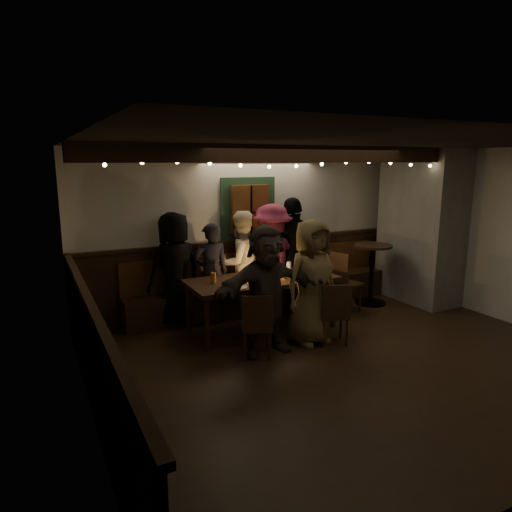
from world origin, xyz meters
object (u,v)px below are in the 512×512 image
person_d (272,259)px  person_e (293,253)px  dining_table (262,283)px  chair_end (341,279)px  person_a (175,269)px  high_top (372,266)px  person_g (311,282)px  chair_near_left (257,322)px  person_b (211,273)px  person_c (240,263)px  chair_near_right (334,310)px  person_f (266,290)px

person_d → person_e: 0.45m
dining_table → person_d: size_ratio=1.22×
chair_end → person_a: (-2.50, 0.69, 0.28)m
high_top → person_g: (-1.88, -0.99, 0.19)m
person_a → person_d: 1.55m
chair_near_left → person_b: person_b is taller
person_c → person_d: 0.51m
dining_table → person_e: 1.18m
dining_table → chair_near_right: 1.13m
dining_table → person_a: bearing=143.6°
chair_end → person_e: 0.87m
person_d → chair_near_right: bearing=73.4°
chair_near_left → person_a: (-0.53, 1.64, 0.38)m
person_a → person_e: size_ratio=0.92×
chair_near_left → high_top: high_top is taller
person_f → person_a: bearing=112.9°
person_f → person_g: bearing=0.3°
chair_near_right → person_e: bearing=77.9°
chair_end → person_c: person_c is taller
dining_table → person_c: bearing=89.1°
chair_near_left → chair_end: size_ratio=0.83×
person_c → chair_near_left: bearing=66.8°
person_a → person_f: (0.71, -1.53, -0.02)m
high_top → person_c: bearing=167.1°
person_c → high_top: bearing=161.8°
chair_near_left → person_g: size_ratio=0.50×
person_b → chair_near_right: bearing=128.4°
chair_near_left → person_b: (0.00, 1.54, 0.29)m
person_a → person_b: person_a is taller
dining_table → person_f: bearing=-113.9°
person_g → person_b: bearing=114.0°
high_top → chair_end: bearing=-167.1°
person_b → person_e: person_e is taller
chair_near_left → high_top: 2.98m
dining_table → chair_end: bearing=3.4°
chair_near_left → person_b: 1.57m
high_top → dining_table: bearing=-173.2°
dining_table → chair_end: (1.45, 0.09, -0.13)m
person_a → chair_end: bearing=152.8°
chair_end → person_d: 1.14m
person_e → person_f: (-1.27, -1.45, -0.09)m
chair_end → person_a: 2.61m
chair_near_right → person_g: (-0.23, 0.22, 0.36)m
person_g → chair_near_right: bearing=-50.8°
person_a → person_c: bearing=168.1°
dining_table → chair_near_left: bearing=-120.9°
person_c → person_g: (0.34, -1.50, 0.01)m
person_c → dining_table: bearing=83.9°
chair_near_right → person_g: 0.48m
chair_near_left → person_e: (1.45, 1.56, 0.45)m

